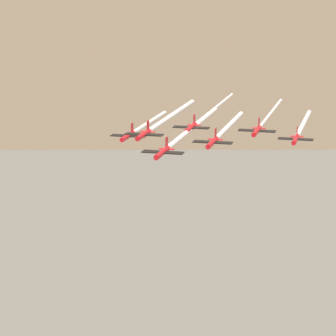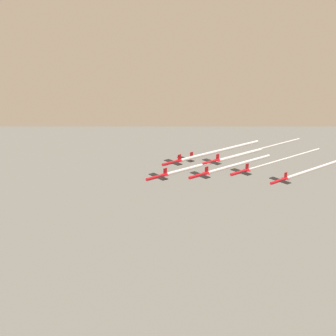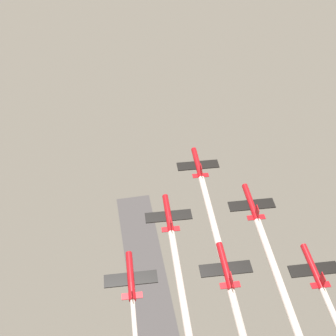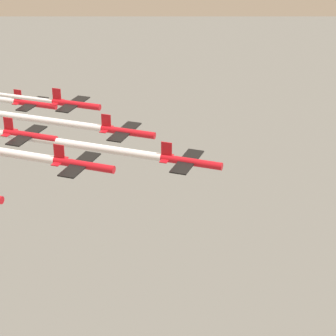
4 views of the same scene
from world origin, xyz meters
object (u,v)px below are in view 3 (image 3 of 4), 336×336
Objects in this scene: jet_2 at (251,204)px; jet_3 at (131,277)px; jet_0 at (198,164)px; jet_1 at (168,215)px; jet_5 at (313,268)px; jet_4 at (225,267)px.

jet_2 reaches higher than jet_3.
jet_1 is (-2.55, -14.37, -0.14)m from jet_0.
jet_3 is at bearing -120.47° from jet_0.
jet_0 is at bearing 59.53° from jet_1.
jet_2 is at bearing 29.54° from jet_3.
jet_5 is (11.32, -9.21, -3.09)m from jet_2.
jet_1 is 14.60m from jet_3.
jet_0 is at bearing 90.00° from jet_4.
jet_2 is 1.00× the size of jet_3.
jet_2 reaches higher than jet_5.
jet_5 is at bearing -59.53° from jet_2.
jet_4 reaches higher than jet_5.
jet_3 is 14.80m from jet_4.
jet_5 is at bearing 0.00° from jet_3.
jet_2 is at bearing 59.53° from jet_4.
jet_0 is 14.61m from jet_2.
jet_0 reaches higher than jet_1.
jet_1 is at bearing -120.47° from jet_0.
jet_5 is (27.73, 10.32, -2.60)m from jet_3.
jet_1 is 1.00× the size of jet_4.
jet_4 is (-2.55, -14.37, -0.43)m from jet_2.
jet_5 is at bearing -0.00° from jet_4.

